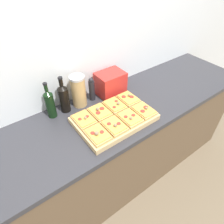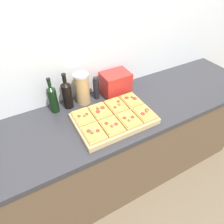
% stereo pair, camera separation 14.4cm
% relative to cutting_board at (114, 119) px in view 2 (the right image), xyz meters
% --- Properties ---
extents(ground_plane, '(12.00, 12.00, 0.00)m').
position_rel_cutting_board_xyz_m(ground_plane, '(0.07, -0.23, -0.94)').
color(ground_plane, brown).
extents(wall_back, '(6.00, 0.06, 2.50)m').
position_rel_cutting_board_xyz_m(wall_back, '(0.07, 0.44, 0.31)').
color(wall_back, silver).
rests_on(wall_back, ground_plane).
extents(kitchen_counter, '(2.63, 0.67, 0.92)m').
position_rel_cutting_board_xyz_m(kitchen_counter, '(0.07, 0.09, -0.48)').
color(kitchen_counter, brown).
rests_on(kitchen_counter, ground_plane).
extents(cutting_board, '(0.56, 0.37, 0.04)m').
position_rel_cutting_board_xyz_m(cutting_board, '(0.00, 0.00, 0.00)').
color(cutting_board, tan).
rests_on(cutting_board, kitchen_counter).
extents(pizza_slice_back_left, '(0.12, 0.17, 0.05)m').
position_rel_cutting_board_xyz_m(pizza_slice_back_left, '(-0.20, 0.09, 0.03)').
color(pizza_slice_back_left, tan).
rests_on(pizza_slice_back_left, cutting_board).
extents(pizza_slice_back_midleft, '(0.12, 0.17, 0.05)m').
position_rel_cutting_board_xyz_m(pizza_slice_back_midleft, '(-0.07, 0.09, 0.04)').
color(pizza_slice_back_midleft, tan).
rests_on(pizza_slice_back_midleft, cutting_board).
extents(pizza_slice_back_midright, '(0.12, 0.17, 0.05)m').
position_rel_cutting_board_xyz_m(pizza_slice_back_midright, '(0.07, 0.09, 0.03)').
color(pizza_slice_back_midright, tan).
rests_on(pizza_slice_back_midright, cutting_board).
extents(pizza_slice_back_right, '(0.12, 0.17, 0.05)m').
position_rel_cutting_board_xyz_m(pizza_slice_back_right, '(0.20, 0.09, 0.04)').
color(pizza_slice_back_right, tan).
rests_on(pizza_slice_back_right, cutting_board).
extents(pizza_slice_front_left, '(0.12, 0.17, 0.06)m').
position_rel_cutting_board_xyz_m(pizza_slice_front_left, '(-0.20, -0.09, 0.04)').
color(pizza_slice_front_left, tan).
rests_on(pizza_slice_front_left, cutting_board).
extents(pizza_slice_front_midleft, '(0.12, 0.17, 0.05)m').
position_rel_cutting_board_xyz_m(pizza_slice_front_midleft, '(-0.07, -0.09, 0.04)').
color(pizza_slice_front_midleft, tan).
rests_on(pizza_slice_front_midleft, cutting_board).
extents(pizza_slice_front_midright, '(0.12, 0.17, 0.05)m').
position_rel_cutting_board_xyz_m(pizza_slice_front_midright, '(0.07, -0.09, 0.03)').
color(pizza_slice_front_midright, tan).
rests_on(pizza_slice_front_midright, cutting_board).
extents(pizza_slice_front_right, '(0.12, 0.17, 0.05)m').
position_rel_cutting_board_xyz_m(pizza_slice_front_right, '(0.20, -0.09, 0.03)').
color(pizza_slice_front_right, tan).
rests_on(pizza_slice_front_right, cutting_board).
extents(olive_oil_bottle, '(0.07, 0.07, 0.29)m').
position_rel_cutting_board_xyz_m(olive_oil_bottle, '(-0.34, 0.32, 0.10)').
color(olive_oil_bottle, black).
rests_on(olive_oil_bottle, kitchen_counter).
extents(wine_bottle, '(0.08, 0.08, 0.29)m').
position_rel_cutting_board_xyz_m(wine_bottle, '(-0.23, 0.32, 0.10)').
color(wine_bottle, black).
rests_on(wine_bottle, kitchen_counter).
extents(grain_jar_tall, '(0.11, 0.11, 0.26)m').
position_rel_cutting_board_xyz_m(grain_jar_tall, '(-0.11, 0.32, 0.11)').
color(grain_jar_tall, tan).
rests_on(grain_jar_tall, kitchen_counter).
extents(pepper_mill, '(0.05, 0.05, 0.20)m').
position_rel_cutting_board_xyz_m(pepper_mill, '(0.01, 0.32, 0.08)').
color(pepper_mill, black).
rests_on(pepper_mill, kitchen_counter).
extents(toaster_oven, '(0.25, 0.17, 0.19)m').
position_rel_cutting_board_xyz_m(toaster_oven, '(0.18, 0.30, 0.08)').
color(toaster_oven, red).
rests_on(toaster_oven, kitchen_counter).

